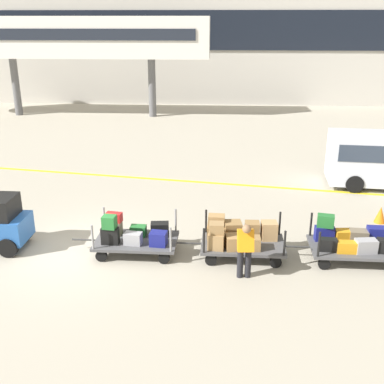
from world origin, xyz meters
TOP-DOWN VIEW (x-y plane):
  - ground_plane at (0.00, 0.00)m, footprint 120.00×120.00m
  - apron_lead_line at (2.86, 6.30)m, footprint 20.77×3.50m
  - terminal_building at (0.00, 25.98)m, footprint 51.36×2.51m
  - jet_bridge at (-6.90, 19.99)m, footprint 19.08×3.00m
  - baggage_cart_lead at (1.67, -0.06)m, footprint 3.01×1.44m
  - baggage_cart_middle at (4.56, -0.06)m, footprint 3.01×1.44m
  - baggage_cart_tail at (7.71, -0.10)m, footprint 3.01×1.44m
  - baggage_handler at (4.70, -1.32)m, footprint 0.43×0.45m
  - safety_cone_near at (9.29, 2.50)m, footprint 0.36×0.36m

SIDE VIEW (x-z plane):
  - ground_plane at x=0.00m, z-range 0.00..0.00m
  - apron_lead_line at x=2.86m, z-range 0.00..0.01m
  - safety_cone_near at x=9.29m, z-range 0.00..0.55m
  - baggage_cart_tail at x=7.71m, z-range -0.07..1.10m
  - baggage_cart_lead at x=1.67m, z-range -0.09..1.14m
  - baggage_cart_middle at x=4.56m, z-range 0.00..1.13m
  - baggage_handler at x=4.70m, z-range 0.08..1.65m
  - terminal_building at x=0.00m, z-range 0.01..9.96m
  - jet_bridge at x=-6.90m, z-range 1.87..8.32m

